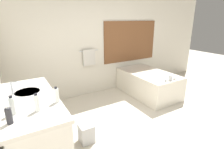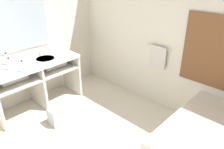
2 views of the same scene
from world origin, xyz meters
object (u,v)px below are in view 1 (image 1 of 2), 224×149
(soap_dispenser, at_px, (9,116))
(waste_bin, at_px, (86,133))
(bathtub, at_px, (148,82))
(water_bottle_1, at_px, (12,106))
(water_bottle_2, at_px, (56,95))
(water_bottle_3, at_px, (37,103))

(soap_dispenser, distance_m, waste_bin, 1.36)
(bathtub, xyz_separation_m, water_bottle_1, (-3.05, -1.18, 0.69))
(bathtub, xyz_separation_m, soap_dispenser, (-3.09, -1.36, 0.67))
(soap_dispenser, bearing_deg, water_bottle_1, 77.32)
(water_bottle_1, xyz_separation_m, waste_bin, (0.92, 0.26, -0.86))
(bathtub, xyz_separation_m, waste_bin, (-2.12, -0.92, -0.18))
(water_bottle_2, bearing_deg, water_bottle_1, -174.85)
(bathtub, xyz_separation_m, water_bottle_2, (-2.57, -1.13, 0.68))
(bathtub, distance_m, water_bottle_3, 3.15)
(water_bottle_1, xyz_separation_m, soap_dispenser, (-0.04, -0.18, -0.02))
(water_bottle_1, relative_size, soap_dispenser, 1.11)
(water_bottle_3, xyz_separation_m, waste_bin, (0.69, 0.31, -0.86))
(waste_bin, bearing_deg, water_bottle_2, -154.55)
(bathtub, height_order, soap_dispenser, soap_dispenser)
(soap_dispenser, relative_size, waste_bin, 0.66)
(bathtub, distance_m, water_bottle_2, 2.89)
(soap_dispenser, xyz_separation_m, waste_bin, (0.96, 0.43, -0.85))
(water_bottle_1, bearing_deg, water_bottle_2, 5.15)
(water_bottle_3, bearing_deg, soap_dispenser, -156.82)
(bathtub, bearing_deg, water_bottle_1, -158.88)
(water_bottle_1, distance_m, soap_dispenser, 0.18)
(bathtub, relative_size, waste_bin, 5.37)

